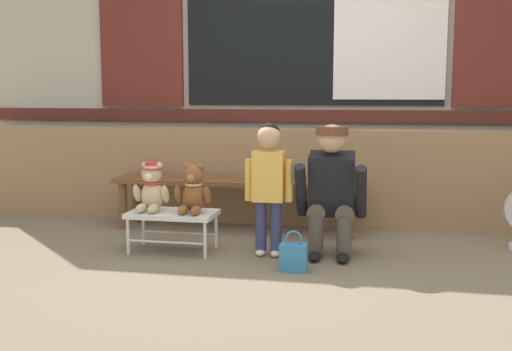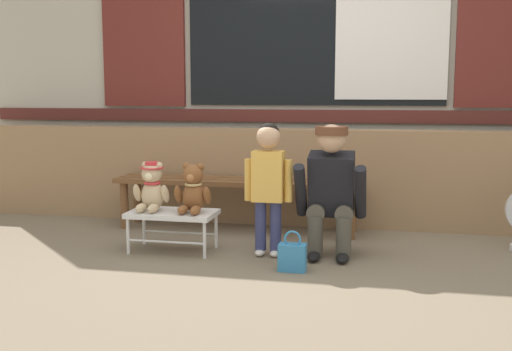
{
  "view_description": "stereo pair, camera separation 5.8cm",
  "coord_description": "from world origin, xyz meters",
  "px_view_note": "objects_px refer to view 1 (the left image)",
  "views": [
    {
      "loc": [
        0.63,
        -3.94,
        1.17
      ],
      "look_at": [
        -0.27,
        0.52,
        0.55
      ],
      "focal_mm": 42.91,
      "sensor_mm": 36.0,
      "label": 1
    },
    {
      "loc": [
        0.69,
        -3.93,
        1.17
      ],
      "look_at": [
        -0.27,
        0.52,
        0.55
      ],
      "focal_mm": 42.91,
      "sensor_mm": 36.0,
      "label": 2
    }
  ],
  "objects_px": {
    "child_standing": "(269,174)",
    "adult_crouching": "(333,190)",
    "teddy_bear_with_hat": "(152,188)",
    "wooden_bench_long": "(236,187)",
    "teddy_bear_plain": "(193,190)",
    "handbag_on_ground": "(294,256)",
    "small_display_bench": "(173,216)"
  },
  "relations": [
    {
      "from": "wooden_bench_long",
      "to": "child_standing",
      "type": "xyz_separation_m",
      "value": [
        0.42,
        -0.76,
        0.22
      ]
    },
    {
      "from": "small_display_bench",
      "to": "child_standing",
      "type": "relative_size",
      "value": 0.67
    },
    {
      "from": "teddy_bear_plain",
      "to": "handbag_on_ground",
      "type": "relative_size",
      "value": 1.34
    },
    {
      "from": "teddy_bear_plain",
      "to": "handbag_on_ground",
      "type": "distance_m",
      "value": 0.92
    },
    {
      "from": "wooden_bench_long",
      "to": "teddy_bear_plain",
      "type": "distance_m",
      "value": 0.8
    },
    {
      "from": "teddy_bear_with_hat",
      "to": "small_display_bench",
      "type": "bearing_deg",
      "value": -0.77
    },
    {
      "from": "teddy_bear_with_hat",
      "to": "adult_crouching",
      "type": "bearing_deg",
      "value": 5.13
    },
    {
      "from": "small_display_bench",
      "to": "teddy_bear_with_hat",
      "type": "height_order",
      "value": "teddy_bear_with_hat"
    },
    {
      "from": "child_standing",
      "to": "handbag_on_ground",
      "type": "bearing_deg",
      "value": -56.06
    },
    {
      "from": "wooden_bench_long",
      "to": "adult_crouching",
      "type": "xyz_separation_m",
      "value": [
        0.87,
        -0.67,
        0.11
      ]
    },
    {
      "from": "teddy_bear_plain",
      "to": "child_standing",
      "type": "distance_m",
      "value": 0.57
    },
    {
      "from": "teddy_bear_plain",
      "to": "adult_crouching",
      "type": "height_order",
      "value": "adult_crouching"
    },
    {
      "from": "child_standing",
      "to": "adult_crouching",
      "type": "height_order",
      "value": "child_standing"
    },
    {
      "from": "teddy_bear_plain",
      "to": "child_standing",
      "type": "bearing_deg",
      "value": 2.11
    },
    {
      "from": "small_display_bench",
      "to": "handbag_on_ground",
      "type": "relative_size",
      "value": 2.35
    },
    {
      "from": "wooden_bench_long",
      "to": "handbag_on_ground",
      "type": "distance_m",
      "value": 1.31
    },
    {
      "from": "small_display_bench",
      "to": "handbag_on_ground",
      "type": "xyz_separation_m",
      "value": [
        0.94,
        -0.32,
        -0.17
      ]
    },
    {
      "from": "teddy_bear_with_hat",
      "to": "adult_crouching",
      "type": "distance_m",
      "value": 1.33
    },
    {
      "from": "small_display_bench",
      "to": "adult_crouching",
      "type": "relative_size",
      "value": 0.67
    },
    {
      "from": "child_standing",
      "to": "teddy_bear_with_hat",
      "type": "bearing_deg",
      "value": -178.71
    },
    {
      "from": "teddy_bear_with_hat",
      "to": "adult_crouching",
      "type": "height_order",
      "value": "adult_crouching"
    },
    {
      "from": "wooden_bench_long",
      "to": "small_display_bench",
      "type": "relative_size",
      "value": 3.28
    },
    {
      "from": "small_display_bench",
      "to": "teddy_bear_with_hat",
      "type": "xyz_separation_m",
      "value": [
        -0.16,
        0.0,
        0.21
      ]
    },
    {
      "from": "child_standing",
      "to": "adult_crouching",
      "type": "bearing_deg",
      "value": 12.46
    },
    {
      "from": "handbag_on_ground",
      "to": "adult_crouching",
      "type": "bearing_deg",
      "value": 63.58
    },
    {
      "from": "wooden_bench_long",
      "to": "teddy_bear_plain",
      "type": "xyz_separation_m",
      "value": [
        -0.14,
        -0.78,
        0.09
      ]
    },
    {
      "from": "wooden_bench_long",
      "to": "adult_crouching",
      "type": "height_order",
      "value": "adult_crouching"
    },
    {
      "from": "wooden_bench_long",
      "to": "small_display_bench",
      "type": "bearing_deg",
      "value": -110.7
    },
    {
      "from": "teddy_bear_with_hat",
      "to": "teddy_bear_plain",
      "type": "height_order",
      "value": "same"
    },
    {
      "from": "small_display_bench",
      "to": "wooden_bench_long",
      "type": "bearing_deg",
      "value": 69.3
    },
    {
      "from": "child_standing",
      "to": "adult_crouching",
      "type": "relative_size",
      "value": 1.01
    },
    {
      "from": "teddy_bear_plain",
      "to": "teddy_bear_with_hat",
      "type": "bearing_deg",
      "value": 179.87
    }
  ]
}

